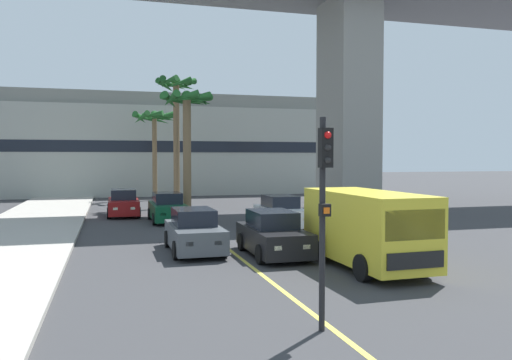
{
  "coord_description": "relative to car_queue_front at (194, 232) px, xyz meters",
  "views": [
    {
      "loc": [
        -4.22,
        -0.91,
        3.41
      ],
      "look_at": [
        0.0,
        14.0,
        2.74
      ],
      "focal_mm": 36.18,
      "sensor_mm": 36.0,
      "label": 1
    }
  ],
  "objects": [
    {
      "name": "car_queue_second",
      "position": [
        2.54,
        -1.46,
        0.0
      ],
      "size": [
        1.87,
        4.12,
        1.56
      ],
      "color": "black",
      "rests_on": "ground"
    },
    {
      "name": "palm_tree_near_median",
      "position": [
        1.54,
        17.61,
        6.37
      ],
      "size": [
        2.92,
        2.94,
        9.07
      ],
      "color": "brown",
      "rests_on": "ground"
    },
    {
      "name": "palm_tree_far_median",
      "position": [
        0.57,
        23.77,
        5.32
      ],
      "size": [
        3.59,
        3.62,
        7.21
      ],
      "color": "brown",
      "rests_on": "ground"
    },
    {
      "name": "traffic_light_median_near",
      "position": [
        1.08,
        -9.28,
        1.99
      ],
      "size": [
        0.24,
        0.37,
        4.2
      ],
      "color": "black",
      "rests_on": "ground"
    },
    {
      "name": "car_queue_fifth",
      "position": [
        -2.18,
        12.66,
        0.0
      ],
      "size": [
        1.85,
        4.11,
        1.56
      ],
      "color": "maroon",
      "rests_on": "ground"
    },
    {
      "name": "car_queue_front",
      "position": [
        0.0,
        0.0,
        0.0
      ],
      "size": [
        1.84,
        4.1,
        1.56
      ],
      "color": "#4C5156",
      "rests_on": "ground"
    },
    {
      "name": "car_queue_third",
      "position": [
        5.14,
        5.44,
        0.0
      ],
      "size": [
        1.86,
        4.11,
        1.56
      ],
      "color": "white",
      "rests_on": "ground"
    },
    {
      "name": "pier_building_backdrop",
      "position": [
        1.32,
        31.44,
        3.83
      ],
      "size": [
        33.64,
        8.04,
        9.23
      ],
      "color": "#ADB2A8",
      "rests_on": "ground"
    },
    {
      "name": "palm_tree_mid_median",
      "position": [
        1.39,
        11.16,
        5.07
      ],
      "size": [
        3.11,
        3.12,
        7.27
      ],
      "color": "brown",
      "rests_on": "ground"
    },
    {
      "name": "lane_stripe_center",
      "position": [
        1.32,
        6.42,
        -0.72
      ],
      "size": [
        0.14,
        56.0,
        0.01
      ],
      "primitive_type": "cube",
      "color": "#DBCC4C",
      "rests_on": "ground"
    },
    {
      "name": "car_queue_fourth",
      "position": [
        0.02,
        9.17,
        0.0
      ],
      "size": [
        1.89,
        4.13,
        1.56
      ],
      "color": "#0C4728",
      "rests_on": "ground"
    },
    {
      "name": "delivery_van",
      "position": [
        4.7,
        -4.19,
        0.57
      ],
      "size": [
        2.24,
        5.29,
        2.36
      ],
      "color": "yellow",
      "rests_on": "ground"
    }
  ]
}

